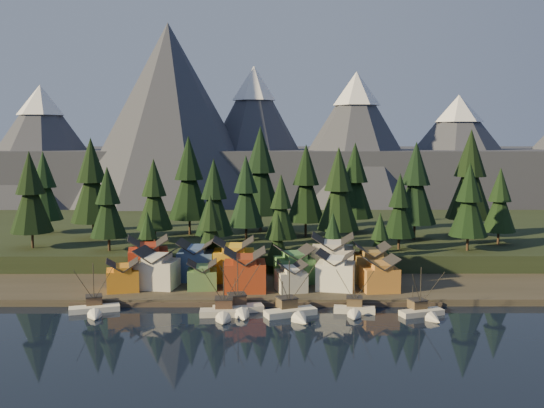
{
  "coord_description": "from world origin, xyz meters",
  "views": [
    {
      "loc": [
        3.1,
        -111.78,
        36.12
      ],
      "look_at": [
        3.54,
        30.0,
        20.56
      ],
      "focal_mm": 40.0,
      "sensor_mm": 36.0,
      "label": 1
    }
  ],
  "objects_px": {
    "house_front_1": "(157,267)",
    "house_back_0": "(148,257)",
    "boat_5": "(354,303)",
    "boat_0": "(94,303)",
    "boat_4": "(293,305)",
    "boat_2": "(224,305)",
    "house_front_0": "(123,275)",
    "house_back_1": "(196,259)",
    "boat_3": "(239,302)",
    "boat_6": "(425,307)"
  },
  "relations": [
    {
      "from": "boat_5",
      "to": "house_front_1",
      "type": "bearing_deg",
      "value": 166.88
    },
    {
      "from": "boat_3",
      "to": "house_front_0",
      "type": "distance_m",
      "value": 30.19
    },
    {
      "from": "boat_5",
      "to": "house_front_1",
      "type": "distance_m",
      "value": 46.72
    },
    {
      "from": "boat_5",
      "to": "house_back_0",
      "type": "relative_size",
      "value": 1.01
    },
    {
      "from": "house_front_1",
      "to": "boat_2",
      "type": "bearing_deg",
      "value": -38.56
    },
    {
      "from": "house_front_1",
      "to": "house_back_0",
      "type": "height_order",
      "value": "house_back_0"
    },
    {
      "from": "house_front_1",
      "to": "house_back_0",
      "type": "distance_m",
      "value": 9.21
    },
    {
      "from": "boat_6",
      "to": "boat_3",
      "type": "bearing_deg",
      "value": 157.84
    },
    {
      "from": "boat_5",
      "to": "house_front_0",
      "type": "xyz_separation_m",
      "value": [
        -50.88,
        13.48,
        2.95
      ]
    },
    {
      "from": "boat_5",
      "to": "house_back_0",
      "type": "xyz_separation_m",
      "value": [
        -47.29,
        24.84,
        4.69
      ]
    },
    {
      "from": "boat_6",
      "to": "house_front_1",
      "type": "height_order",
      "value": "house_front_1"
    },
    {
      "from": "boat_0",
      "to": "boat_2",
      "type": "bearing_deg",
      "value": -23.09
    },
    {
      "from": "boat_2",
      "to": "boat_5",
      "type": "height_order",
      "value": "boat_2"
    },
    {
      "from": "boat_5",
      "to": "boat_6",
      "type": "xyz_separation_m",
      "value": [
        13.94,
        -2.05,
        -0.15
      ]
    },
    {
      "from": "boat_0",
      "to": "house_back_1",
      "type": "xyz_separation_m",
      "value": [
        18.22,
        23.72,
        4.51
      ]
    },
    {
      "from": "house_front_0",
      "to": "house_front_1",
      "type": "relative_size",
      "value": 0.84
    },
    {
      "from": "boat_2",
      "to": "boat_5",
      "type": "xyz_separation_m",
      "value": [
        26.76,
        2.26,
        -0.17
      ]
    },
    {
      "from": "house_front_0",
      "to": "house_front_1",
      "type": "height_order",
      "value": "house_front_1"
    },
    {
      "from": "house_front_0",
      "to": "boat_2",
      "type": "bearing_deg",
      "value": -47.09
    },
    {
      "from": "boat_0",
      "to": "boat_4",
      "type": "bearing_deg",
      "value": -20.92
    },
    {
      "from": "house_back_0",
      "to": "house_front_0",
      "type": "bearing_deg",
      "value": -118.94
    },
    {
      "from": "boat_3",
      "to": "boat_6",
      "type": "distance_m",
      "value": 37.76
    },
    {
      "from": "boat_2",
      "to": "boat_5",
      "type": "bearing_deg",
      "value": 1.66
    },
    {
      "from": "boat_0",
      "to": "house_back_0",
      "type": "height_order",
      "value": "house_back_0"
    },
    {
      "from": "house_back_0",
      "to": "house_back_1",
      "type": "xyz_separation_m",
      "value": [
        11.79,
        -0.48,
        -0.37
      ]
    },
    {
      "from": "boat_5",
      "to": "house_back_0",
      "type": "bearing_deg",
      "value": 159.87
    },
    {
      "from": "house_back_0",
      "to": "boat_3",
      "type": "bearing_deg",
      "value": -57.26
    },
    {
      "from": "boat_3",
      "to": "boat_2",
      "type": "bearing_deg",
      "value": -149.84
    },
    {
      "from": "boat_5",
      "to": "house_back_1",
      "type": "bearing_deg",
      "value": 153.12
    },
    {
      "from": "boat_2",
      "to": "house_front_0",
      "type": "relative_size",
      "value": 1.46
    },
    {
      "from": "boat_0",
      "to": "boat_3",
      "type": "relative_size",
      "value": 0.91
    },
    {
      "from": "boat_6",
      "to": "house_back_0",
      "type": "height_order",
      "value": "house_back_0"
    },
    {
      "from": "boat_0",
      "to": "boat_3",
      "type": "bearing_deg",
      "value": -17.08
    },
    {
      "from": "boat_6",
      "to": "house_front_0",
      "type": "xyz_separation_m",
      "value": [
        -64.82,
        15.53,
        3.1
      ]
    },
    {
      "from": "boat_3",
      "to": "house_front_0",
      "type": "relative_size",
      "value": 1.49
    },
    {
      "from": "boat_6",
      "to": "house_back_0",
      "type": "bearing_deg",
      "value": 138.12
    },
    {
      "from": "boat_5",
      "to": "boat_6",
      "type": "distance_m",
      "value": 14.09
    },
    {
      "from": "boat_6",
      "to": "boat_4",
      "type": "bearing_deg",
      "value": 162.16
    },
    {
      "from": "boat_3",
      "to": "boat_4",
      "type": "distance_m",
      "value": 11.32
    },
    {
      "from": "boat_2",
      "to": "house_front_0",
      "type": "distance_m",
      "value": 28.93
    },
    {
      "from": "boat_3",
      "to": "house_back_1",
      "type": "distance_m",
      "value": 26.87
    },
    {
      "from": "house_back_0",
      "to": "house_front_1",
      "type": "bearing_deg",
      "value": -77.36
    },
    {
      "from": "boat_5",
      "to": "house_front_0",
      "type": "height_order",
      "value": "boat_5"
    },
    {
      "from": "boat_3",
      "to": "house_back_0",
      "type": "distance_m",
      "value": 34.13
    },
    {
      "from": "boat_0",
      "to": "boat_3",
      "type": "xyz_separation_m",
      "value": [
        29.99,
        -0.07,
        0.34
      ]
    },
    {
      "from": "boat_2",
      "to": "boat_3",
      "type": "xyz_separation_m",
      "value": [
        3.03,
        2.84,
        -0.02
      ]
    },
    {
      "from": "house_back_1",
      "to": "boat_0",
      "type": "bearing_deg",
      "value": -126.82
    },
    {
      "from": "house_front_1",
      "to": "house_back_0",
      "type": "relative_size",
      "value": 0.91
    },
    {
      "from": "boat_0",
      "to": "boat_5",
      "type": "relative_size",
      "value": 1.01
    },
    {
      "from": "boat_4",
      "to": "boat_2",
      "type": "bearing_deg",
      "value": 158.54
    }
  ]
}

